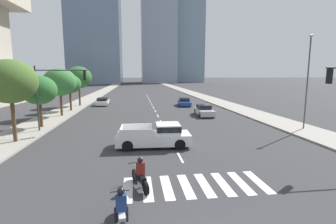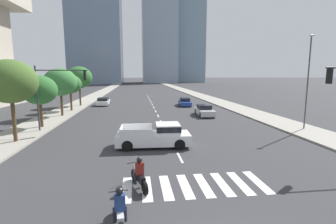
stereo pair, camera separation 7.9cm
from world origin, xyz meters
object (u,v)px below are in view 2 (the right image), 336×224
street_tree_third (60,82)px  traffic_signal_far (56,86)px  street_lamp_east (308,76)px  motorcycle_third (139,176)px  sedan_blue_0 (185,102)px  motorcycle_trailing (120,211)px  sedan_silver_1 (204,111)px  street_tree_fifth (79,77)px  street_tree_nearest (10,82)px  street_tree_second (39,90)px  street_tree_fourth (70,84)px  pickup_truck (157,136)px  sedan_white_2 (103,102)px

street_tree_third → traffic_signal_far: bearing=-76.2°
traffic_signal_far → street_lamp_east: 22.87m
motorcycle_third → sedan_blue_0: motorcycle_third is taller
motorcycle_trailing → sedan_silver_1: 24.16m
motorcycle_trailing → sedan_blue_0: (8.59, 32.64, -0.00)m
traffic_signal_far → street_tree_third: (-2.07, 8.43, 0.12)m
motorcycle_third → sedan_silver_1: size_ratio=0.45×
sedan_blue_0 → street_tree_fifth: (-17.18, 1.31, 4.12)m
street_tree_third → street_tree_fifth: 10.17m
sedan_silver_1 → sedan_blue_0: bearing=-174.6°
street_tree_nearest → street_tree_second: 5.44m
street_tree_third → street_tree_fifth: street_tree_fifth is taller
sedan_blue_0 → street_tree_nearest: bearing=-33.5°
street_tree_nearest → street_tree_fourth: size_ratio=1.22×
street_tree_nearest → sedan_silver_1: bearing=31.0°
motorcycle_third → street_lamp_east: 19.11m
motorcycle_trailing → traffic_signal_far: traffic_signal_far is taller
motorcycle_third → street_tree_fourth: size_ratio=0.41×
pickup_truck → street_tree_fourth: bearing=121.5°
sedan_blue_0 → sedan_white_2: size_ratio=1.07×
motorcycle_third → sedan_blue_0: bearing=-32.8°
motorcycle_trailing → street_tree_fourth: (-8.59, 28.24, 3.25)m
street_tree_second → street_tree_fourth: bearing=90.0°
street_lamp_east → pickup_truck: bearing=-165.5°
sedan_white_2 → street_tree_third: bearing=163.4°
street_lamp_east → street_tree_fourth: (-24.82, 15.13, -1.21)m
sedan_silver_1 → street_tree_second: (-17.73, -5.30, 3.07)m
sedan_silver_1 → street_tree_third: size_ratio=0.79×
street_lamp_east → street_tree_second: (-24.82, 3.94, -1.35)m
sedan_white_2 → street_tree_nearest: bearing=172.2°
motorcycle_trailing → sedan_silver_1: (9.13, 22.36, 0.04)m
traffic_signal_far → street_tree_third: 8.68m
street_tree_second → street_tree_nearest: bearing=-90.0°
motorcycle_trailing → street_tree_fourth: 29.70m
motorcycle_third → street_tree_fifth: street_tree_fifth is taller
street_tree_nearest → street_tree_fifth: (-0.00, 22.24, 0.04)m
sedan_white_2 → street_tree_fourth: bearing=153.3°
pickup_truck → street_tree_second: 13.38m
motorcycle_trailing → sedan_blue_0: 33.75m
street_tree_fourth → sedan_silver_1: bearing=-18.3°
sedan_silver_1 → street_tree_fifth: size_ratio=0.72×
street_tree_second → street_tree_fourth: street_tree_fourth is taller
pickup_truck → street_tree_nearest: 11.52m
sedan_silver_1 → traffic_signal_far: size_ratio=0.79×
street_tree_third → street_tree_fourth: bearing=90.0°
pickup_truck → street_tree_third: street_tree_third is taller
motorcycle_trailing → street_lamp_east: 21.34m
traffic_signal_far → street_tree_second: traffic_signal_far is taller
pickup_truck → street_tree_fourth: (-10.62, 18.80, 3.03)m
street_tree_second → sedan_silver_1: bearing=16.7°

